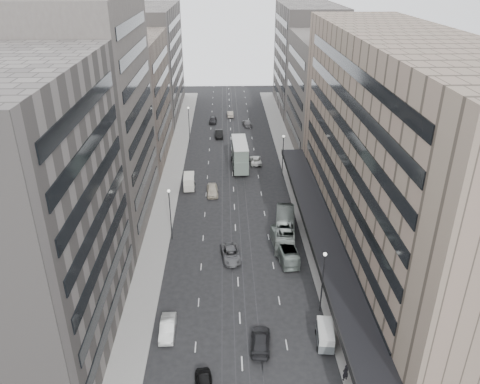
{
  "coord_description": "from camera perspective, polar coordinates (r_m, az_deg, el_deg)",
  "views": [
    {
      "loc": [
        -1.42,
        -48.96,
        37.72
      ],
      "look_at": [
        0.76,
        15.96,
        5.81
      ],
      "focal_mm": 35.0,
      "sensor_mm": 36.0,
      "label": 1
    }
  ],
  "objects": [
    {
      "name": "sedan_9",
      "position": [
        129.03,
        -1.2,
        9.51
      ],
      "size": [
        1.69,
        4.57,
        1.49
      ],
      "primitive_type": "imported",
      "rotation": [
        0.0,
        0.0,
        3.17
      ],
      "color": "#AA9E8D",
      "rests_on": "ground"
    },
    {
      "name": "building_right_mid",
      "position": [
        106.67,
        10.77,
        11.76
      ],
      "size": [
        15.0,
        28.0,
        24.0
      ],
      "primitive_type": "cube",
      "color": "#514B46",
      "rests_on": "ground"
    },
    {
      "name": "lamp_left_near",
      "position": [
        69.58,
        -8.54,
        -2.01
      ],
      "size": [
        0.44,
        0.44,
        8.32
      ],
      "color": "#262628",
      "rests_on": "ground"
    },
    {
      "name": "ground",
      "position": [
        61.82,
        -0.21,
        -11.44
      ],
      "size": [
        220.0,
        220.0,
        0.0
      ],
      "primitive_type": "plane",
      "color": "black",
      "rests_on": "ground"
    },
    {
      "name": "sedan_8",
      "position": [
        123.84,
        -3.31,
        8.77
      ],
      "size": [
        1.97,
        4.61,
        1.55
      ],
      "primitive_type": "imported",
      "rotation": [
        0.0,
        0.0,
        -0.03
      ],
      "color": "black",
      "rests_on": "ground"
    },
    {
      "name": "sedan_2",
      "position": [
        66.56,
        -1.1,
        -7.58
      ],
      "size": [
        3.12,
        5.66,
        1.5
      ],
      "primitive_type": "imported",
      "rotation": [
        0.0,
        0.0,
        0.12
      ],
      "color": "#59595C",
      "rests_on": "ground"
    },
    {
      "name": "building_left_d",
      "position": [
        131.68,
        -11.06,
        15.33
      ],
      "size": [
        15.0,
        38.0,
        28.0
      ],
      "primitive_type": "cube",
      "color": "slate",
      "rests_on": "ground"
    },
    {
      "name": "lamp_right_near",
      "position": [
        55.8,
        10.1,
        -9.96
      ],
      "size": [
        0.44,
        0.44,
        8.32
      ],
      "color": "#262628",
      "rests_on": "ground"
    },
    {
      "name": "building_right_far",
      "position": [
        135.05,
        8.19,
        15.8
      ],
      "size": [
        15.0,
        32.0,
        28.0
      ],
      "primitive_type": "cube",
      "color": "slate",
      "rests_on": "ground"
    },
    {
      "name": "lamp_right_far",
      "position": [
        90.72,
        5.27,
        5.05
      ],
      "size": [
        0.44,
        0.44,
        8.32
      ],
      "color": "#262628",
      "rests_on": "ground"
    },
    {
      "name": "bus_near",
      "position": [
        67.44,
        5.44,
        -6.63
      ],
      "size": [
        3.25,
        9.71,
        2.65
      ],
      "primitive_type": "imported",
      "rotation": [
        0.0,
        0.0,
        3.25
      ],
      "color": "gray",
      "rests_on": "ground"
    },
    {
      "name": "bus_far",
      "position": [
        71.18,
        5.51,
        -4.42
      ],
      "size": [
        4.26,
        12.1,
        3.3
      ],
      "primitive_type": "imported",
      "rotation": [
        0.0,
        0.0,
        3.01
      ],
      "color": "gray",
      "rests_on": "ground"
    },
    {
      "name": "sedan_3",
      "position": [
        53.39,
        2.52,
        -17.69
      ],
      "size": [
        2.61,
        5.35,
        1.5
      ],
      "primitive_type": "imported",
      "rotation": [
        0.0,
        0.0,
        3.04
      ],
      "color": "black",
      "rests_on": "ground"
    },
    {
      "name": "sidewalk_right",
      "position": [
        95.25,
        6.34,
        2.72
      ],
      "size": [
        4.0,
        125.0,
        0.15
      ],
      "primitive_type": "cube",
      "color": "gray",
      "rests_on": "ground"
    },
    {
      "name": "building_left_c",
      "position": [
        100.28,
        -13.66,
        10.87
      ],
      "size": [
        15.0,
        28.0,
        25.0
      ],
      "primitive_type": "cube",
      "color": "#76685C",
      "rests_on": "ground"
    },
    {
      "name": "sidewalk_left",
      "position": [
        94.89,
        -8.17,
        2.51
      ],
      "size": [
        4.0,
        125.0,
        0.15
      ],
      "primitive_type": "cube",
      "color": "gray",
      "rests_on": "ground"
    },
    {
      "name": "double_decker",
      "position": [
        94.54,
        -0.02,
        4.64
      ],
      "size": [
        3.44,
        10.34,
        5.61
      ],
      "rotation": [
        0.0,
        0.0,
        0.03
      ],
      "color": "slate",
      "rests_on": "ground"
    },
    {
      "name": "sedan_7",
      "position": [
        121.42,
        0.86,
        8.42
      ],
      "size": [
        2.56,
        5.16,
        1.44
      ],
      "primitive_type": "imported",
      "rotation": [
        0.0,
        0.0,
        3.25
      ],
      "color": "slate",
      "rests_on": "ground"
    },
    {
      "name": "pedestrian",
      "position": [
        50.87,
        12.74,
        -20.67
      ],
      "size": [
        0.85,
        0.74,
        1.97
      ],
      "primitive_type": "imported",
      "rotation": [
        0.0,
        0.0,
        3.6
      ],
      "color": "black",
      "rests_on": "sidewalk_right"
    },
    {
      "name": "panel_van",
      "position": [
        86.63,
        -6.23,
        1.28
      ],
      "size": [
        2.25,
        4.35,
        2.69
      ],
      "rotation": [
        0.0,
        0.0,
        0.04
      ],
      "color": "beige",
      "rests_on": "ground"
    },
    {
      "name": "vw_microbus",
      "position": [
        54.19,
        10.34,
        -16.74
      ],
      "size": [
        2.2,
        4.16,
        2.16
      ],
      "rotation": [
        0.0,
        0.0,
        -0.11
      ],
      "color": "#575C5E",
      "rests_on": "ground"
    },
    {
      "name": "sedan_5",
      "position": [
        113.14,
        -2.57,
        7.11
      ],
      "size": [
        1.98,
        5.14,
        1.67
      ],
      "primitive_type": "imported",
      "rotation": [
        0.0,
        0.0,
        0.04
      ],
      "color": "black",
      "rests_on": "ground"
    },
    {
      "name": "department_store",
      "position": [
        65.47,
        18.72,
        4.38
      ],
      "size": [
        19.2,
        60.0,
        30.0
      ],
      "color": "#7C6B5A",
      "rests_on": "ground"
    },
    {
      "name": "building_left_b",
      "position": [
        73.83,
        -17.83,
        8.61
      ],
      "size": [
        15.0,
        26.0,
        34.0
      ],
      "primitive_type": "cube",
      "color": "#514B46",
      "rests_on": "ground"
    },
    {
      "name": "sedan_6",
      "position": [
        97.81,
        1.92,
        3.91
      ],
      "size": [
        2.33,
        5.04,
        1.4
      ],
      "primitive_type": "imported",
      "rotation": [
        0.0,
        0.0,
        3.14
      ],
      "color": "silver",
      "rests_on": "ground"
    },
    {
      "name": "lamp_left_far",
      "position": [
        109.24,
        -6.26,
        8.69
      ],
      "size": [
        0.44,
        0.44,
        8.32
      ],
      "color": "#262628",
      "rests_on": "ground"
    },
    {
      "name": "sedan_1",
      "position": [
        55.41,
        -8.82,
        -16.04
      ],
      "size": [
        1.67,
        4.69,
        1.54
      ],
      "primitive_type": "imported",
      "rotation": [
        0.0,
        0.0,
        0.01
      ],
      "color": "silver",
      "rests_on": "ground"
    },
    {
      "name": "sedan_4",
      "position": [
        84.46,
        -3.39,
        0.23
      ],
      "size": [
        2.23,
        5.04,
        1.69
      ],
      "primitive_type": "imported",
      "rotation": [
        0.0,
        0.0,
        0.05
      ],
      "color": "beige",
      "rests_on": "ground"
    },
    {
      "name": "building_left_a",
      "position": [
        50.96,
        -24.92,
        -2.97
      ],
      "size": [
        15.0,
        28.0,
        30.0
      ],
      "primitive_type": "cube",
      "color": "slate",
      "rests_on": "ground"
    }
  ]
}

